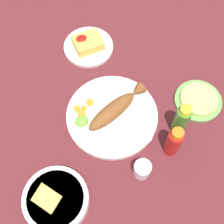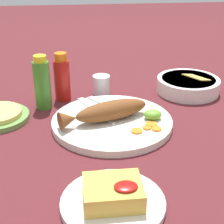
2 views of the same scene
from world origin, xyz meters
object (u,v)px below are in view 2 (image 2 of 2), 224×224
(fork_near, at_px, (93,108))
(fork_far, at_px, (108,105))
(main_plate, at_px, (112,122))
(side_plate_fries, at_px, (113,203))
(hot_sauce_bottle_red, at_px, (62,78))
(guacamole_bowl, at_px, (188,84))
(fried_fish, at_px, (106,112))
(salt_cup, at_px, (101,86))
(hot_sauce_bottle_green, at_px, (42,84))

(fork_near, xyz_separation_m, fork_far, (0.04, 0.01, 0.00))
(main_plate, bearing_deg, fork_near, 123.96)
(main_plate, relative_size, side_plate_fries, 1.65)
(hot_sauce_bottle_red, relative_size, guacamole_bowl, 0.74)
(side_plate_fries, bearing_deg, fried_fish, 86.52)
(fork_near, bearing_deg, hot_sauce_bottle_red, 10.54)
(hot_sauce_bottle_red, height_order, side_plate_fries, hot_sauce_bottle_red)
(hot_sauce_bottle_red, distance_m, guacamole_bowl, 0.39)
(salt_cup, relative_size, side_plate_fries, 0.31)
(fork_far, height_order, side_plate_fries, fork_far)
(fork_near, height_order, fork_far, same)
(fried_fish, height_order, guacamole_bowl, fried_fish)
(salt_cup, xyz_separation_m, guacamole_bowl, (0.27, -0.02, 0.00))
(main_plate, bearing_deg, salt_cup, 92.44)
(main_plate, height_order, salt_cup, salt_cup)
(hot_sauce_bottle_green, distance_m, guacamole_bowl, 0.45)
(side_plate_fries, bearing_deg, hot_sauce_bottle_green, 108.79)
(fork_far, height_order, salt_cup, salt_cup)
(main_plate, relative_size, salt_cup, 5.31)
(fork_far, xyz_separation_m, hot_sauce_bottle_green, (-0.18, 0.05, 0.05))
(fork_near, bearing_deg, fried_fish, 177.27)
(hot_sauce_bottle_green, height_order, guacamole_bowl, hot_sauce_bottle_green)
(fork_far, relative_size, guacamole_bowl, 0.80)
(fried_fish, relative_size, fork_far, 1.53)
(side_plate_fries, height_order, guacamole_bowl, guacamole_bowl)
(salt_cup, bearing_deg, hot_sauce_bottle_green, -153.93)
(fork_near, height_order, guacamole_bowl, guacamole_bowl)
(fried_fish, bearing_deg, main_plate, 0.00)
(fork_near, distance_m, guacamole_bowl, 0.33)
(fried_fish, bearing_deg, side_plate_fries, -112.57)
(fried_fish, height_order, side_plate_fries, fried_fish)
(hot_sauce_bottle_red, distance_m, salt_cup, 0.13)
(fork_far, distance_m, hot_sauce_bottle_green, 0.19)
(hot_sauce_bottle_green, bearing_deg, hot_sauce_bottle_red, 44.48)
(salt_cup, bearing_deg, fork_near, -103.36)
(guacamole_bowl, bearing_deg, fork_near, -157.25)
(hot_sauce_bottle_red, bearing_deg, fork_far, -38.73)
(main_plate, relative_size, hot_sauce_bottle_red, 2.16)
(hot_sauce_bottle_green, bearing_deg, side_plate_fries, -71.21)
(fork_far, height_order, guacamole_bowl, guacamole_bowl)
(hot_sauce_bottle_green, relative_size, guacamole_bowl, 0.79)
(guacamole_bowl, bearing_deg, side_plate_fries, -120.69)
(main_plate, height_order, side_plate_fries, main_plate)
(hot_sauce_bottle_green, bearing_deg, fork_near, -24.88)
(guacamole_bowl, bearing_deg, fried_fish, -144.35)
(main_plate, height_order, fried_fish, fried_fish)
(side_plate_fries, bearing_deg, hot_sauce_bottle_red, 100.93)
(main_plate, height_order, fork_far, fork_far)
(fork_far, distance_m, hot_sauce_bottle_red, 0.17)
(fork_near, bearing_deg, guacamole_bowl, -92.31)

